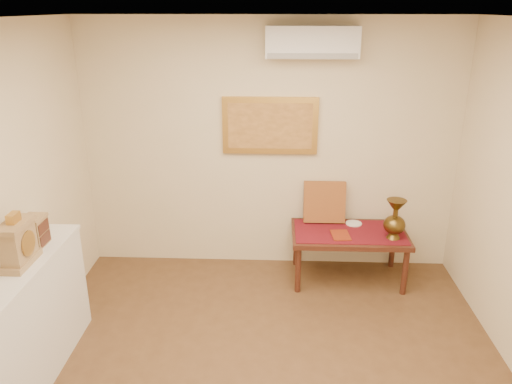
# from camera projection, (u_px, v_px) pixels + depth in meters

# --- Properties ---
(ceiling) EXTENTS (4.50, 4.50, 0.00)m
(ceiling) POSITION_uv_depth(u_px,v_px,m) (265.00, 21.00, 2.75)
(ceiling) COLOR white
(ceiling) RESTS_ON ground
(wall_back) EXTENTS (4.00, 0.02, 2.70)m
(wall_back) POSITION_uv_depth(u_px,v_px,m) (270.00, 148.00, 5.33)
(wall_back) COLOR beige
(wall_back) RESTS_ON ground
(table_cloth) EXTENTS (1.14, 0.59, 0.01)m
(table_cloth) POSITION_uv_depth(u_px,v_px,m) (349.00, 232.00, 5.23)
(table_cloth) COLOR maroon
(table_cloth) RESTS_ON low_table
(brass_urn_tall) EXTENTS (0.22, 0.22, 0.50)m
(brass_urn_tall) POSITION_uv_depth(u_px,v_px,m) (395.00, 215.00, 5.00)
(brass_urn_tall) COLOR brown
(brass_urn_tall) RESTS_ON table_cloth
(plate) EXTENTS (0.17, 0.17, 0.01)m
(plate) POSITION_uv_depth(u_px,v_px,m) (354.00, 223.00, 5.40)
(plate) COLOR white
(plate) RESTS_ON table_cloth
(menu) EXTENTS (0.20, 0.26, 0.01)m
(menu) POSITION_uv_depth(u_px,v_px,m) (341.00, 235.00, 5.13)
(menu) COLOR maroon
(menu) RESTS_ON table_cloth
(cushion) EXTENTS (0.45, 0.19, 0.46)m
(cushion) POSITION_uv_depth(u_px,v_px,m) (324.00, 202.00, 5.41)
(cushion) COLOR maroon
(cushion) RESTS_ON table_cloth
(display_ledge) EXTENTS (0.37, 2.02, 0.98)m
(display_ledge) POSITION_uv_depth(u_px,v_px,m) (11.00, 343.00, 3.60)
(display_ledge) COLOR silver
(display_ledge) RESTS_ON floor
(mantel_clock) EXTENTS (0.17, 0.36, 0.41)m
(mantel_clock) POSITION_uv_depth(u_px,v_px,m) (18.00, 243.00, 3.64)
(mantel_clock) COLOR #9E7D51
(mantel_clock) RESTS_ON display_ledge
(wooden_chest) EXTENTS (0.16, 0.21, 0.24)m
(wooden_chest) POSITION_uv_depth(u_px,v_px,m) (35.00, 231.00, 3.95)
(wooden_chest) COLOR #9E7D51
(wooden_chest) RESTS_ON display_ledge
(low_table) EXTENTS (1.20, 0.70, 0.55)m
(low_table) POSITION_uv_depth(u_px,v_px,m) (349.00, 238.00, 5.25)
(low_table) COLOR #462015
(low_table) RESTS_ON floor
(painting) EXTENTS (1.00, 0.06, 0.60)m
(painting) POSITION_uv_depth(u_px,v_px,m) (270.00, 126.00, 5.22)
(painting) COLOR gold
(painting) RESTS_ON wall_back
(ac_unit) EXTENTS (0.90, 0.25, 0.30)m
(ac_unit) POSITION_uv_depth(u_px,v_px,m) (312.00, 42.00, 4.81)
(ac_unit) COLOR silver
(ac_unit) RESTS_ON wall_back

